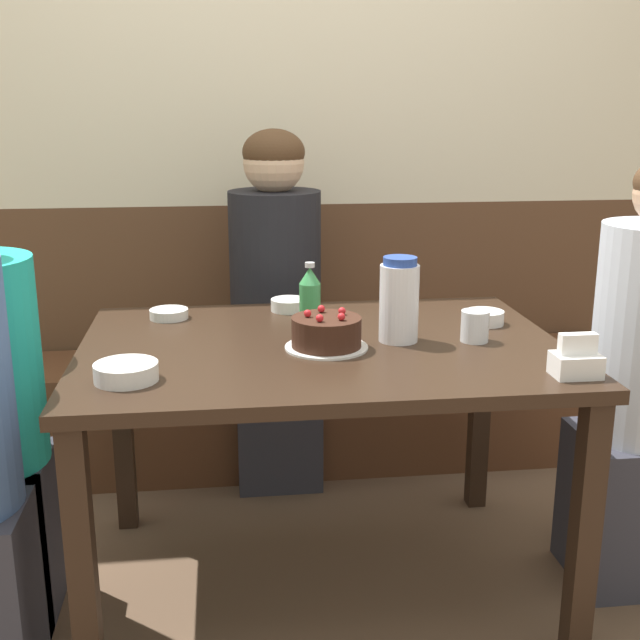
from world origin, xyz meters
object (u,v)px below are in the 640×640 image
person_dark_striped (276,317)px  bowl_side_dish (484,317)px  bowl_rice_small (126,372)px  bench_seat (294,410)px  water_pitcher (399,300)px  birthday_cake (326,333)px  bowl_sauce_shallow (169,314)px  bowl_soup_white (289,305)px  napkin_holder (576,361)px  glass_water_tall (475,326)px  soju_bottle (310,296)px

person_dark_striped → bowl_side_dish: bearing=44.3°
bowl_rice_small → bench_seat: bearing=65.6°
bench_seat → water_pitcher: 1.07m
birthday_cake → bowl_sauce_shallow: 0.56m
bowl_soup_white → bowl_rice_small: size_ratio=0.75×
bench_seat → bowl_rice_small: bowl_rice_small is taller
bench_seat → bowl_side_dish: 1.01m
bowl_side_dish → person_dark_striped: person_dark_striped is taller
bowl_rice_small → bowl_sauce_shallow: size_ratio=1.30×
bench_seat → bowl_sauce_shallow: size_ratio=22.08×
bowl_sauce_shallow → bowl_rice_small: bearing=-96.8°
napkin_holder → bowl_soup_white: 0.94m
glass_water_tall → person_dark_striped: size_ratio=0.07×
bowl_sauce_shallow → person_dark_striped: person_dark_striped is taller
soju_bottle → birthday_cake: bearing=-85.7°
bench_seat → soju_bottle: soju_bottle is taller
soju_bottle → napkin_holder: soju_bottle is taller
bench_seat → bowl_rice_small: size_ratio=16.97×
napkin_holder → bowl_sauce_shallow: bearing=146.4°
birthday_cake → person_dark_striped: (-0.08, 0.77, -0.16)m
soju_bottle → water_pitcher: bearing=-40.1°
bowl_rice_small → person_dark_striped: (0.42, 0.96, -0.14)m
water_pitcher → bowl_soup_white: size_ratio=2.06×
napkin_holder → bowl_rice_small: (-1.05, 0.10, -0.02)m
napkin_holder → bowl_side_dish: (-0.06, 0.48, -0.02)m
bench_seat → water_pitcher: size_ratio=10.96×
napkin_holder → bowl_soup_white: bearing=131.3°
birthday_cake → water_pitcher: 0.22m
bench_seat → birthday_cake: size_ratio=11.52×
water_pitcher → soju_bottle: 0.29m
bowl_soup_white → bowl_sauce_shallow: bowl_soup_white is taller
bowl_rice_small → bowl_side_dish: size_ratio=1.32×
bench_seat → water_pitcher: (0.21, -0.84, 0.63)m
birthday_cake → bowl_sauce_shallow: birthday_cake is taller
birthday_cake → bowl_soup_white: size_ratio=1.96×
bench_seat → napkin_holder: 1.42m
water_pitcher → soju_bottle: (-0.22, 0.19, -0.03)m
soju_bottle → napkin_holder: 0.78m
bowl_sauce_shallow → person_dark_striped: (0.35, 0.41, -0.13)m
birthday_cake → bowl_soup_white: 0.42m
soju_bottle → bowl_side_dish: 0.52m
water_pitcher → person_dark_striped: bearing=111.4°
glass_water_tall → person_dark_striped: (-0.49, 0.75, -0.16)m
bench_seat → soju_bottle: bearing=-90.9°
water_pitcher → bench_seat: bearing=104.1°
napkin_holder → bowl_side_dish: bearing=97.7°
glass_water_tall → bowl_sauce_shallow: bearing=157.6°
person_dark_striped → water_pitcher: bearing=21.4°
bowl_side_dish → bowl_soup_white: bearing=157.8°
water_pitcher → napkin_holder: bearing=-44.0°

